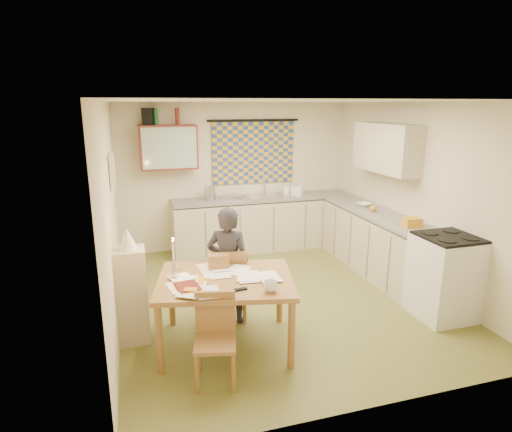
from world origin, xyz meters
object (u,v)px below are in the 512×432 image
object	(u,v)px
dining_table	(226,312)
person	(229,265)
counter_right	(387,248)
counter_back	(268,223)
chair_far	(230,297)
shelf_stand	(132,296)
stove	(445,277)

from	to	relation	value
dining_table	person	bearing A→B (deg)	86.27
counter_right	counter_back	bearing A→B (deg)	123.92
chair_far	shelf_stand	size ratio (longest dim) A/B	0.85
stove	person	size ratio (longest dim) A/B	0.73
counter_back	shelf_stand	world-z (taller)	shelf_stand
dining_table	shelf_stand	world-z (taller)	shelf_stand
counter_right	shelf_stand	xyz separation A→B (m)	(-3.54, -0.73, 0.07)
counter_back	stove	xyz separation A→B (m)	(1.21, -3.00, 0.05)
stove	person	bearing A→B (deg)	166.10
counter_back	chair_far	xyz separation A→B (m)	(-1.24, -2.34, -0.18)
stove	chair_far	world-z (taller)	stove
stove	chair_far	bearing A→B (deg)	164.95
counter_back	chair_far	bearing A→B (deg)	-117.88
stove	shelf_stand	bearing A→B (deg)	172.51
person	counter_right	bearing A→B (deg)	-138.75
counter_right	dining_table	world-z (taller)	counter_right
counter_back	shelf_stand	distance (m)	3.44
dining_table	chair_far	size ratio (longest dim) A/B	1.75
dining_table	chair_far	xyz separation A→B (m)	(0.16, 0.55, -0.10)
dining_table	chair_far	bearing A→B (deg)	86.05
dining_table	shelf_stand	bearing A→B (deg)	171.25
counter_back	counter_right	distance (m)	2.17
counter_right	person	xyz separation A→B (m)	(-2.47, -0.59, 0.23)
counter_right	shelf_stand	bearing A→B (deg)	-168.29
stove	dining_table	world-z (taller)	stove
person	stove	bearing A→B (deg)	-166.10
stove	shelf_stand	size ratio (longest dim) A/B	0.97
counter_back	stove	size ratio (longest dim) A/B	3.29
dining_table	counter_back	bearing A→B (deg)	76.68
counter_back	dining_table	xyz separation A→B (m)	(-1.40, -2.90, -0.07)
chair_far	counter_right	bearing A→B (deg)	-155.58
chair_far	shelf_stand	bearing A→B (deg)	21.99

